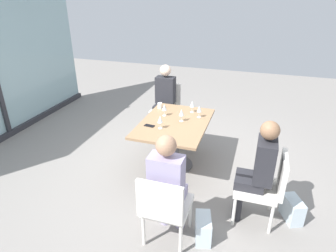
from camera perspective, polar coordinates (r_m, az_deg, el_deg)
The scene contains 18 objects.
ground_plane at distance 4.55m, azimuth 1.21°, elevation -7.57°, with size 12.00×12.00×0.00m, color gray.
dining_table_main at distance 4.28m, azimuth 1.27°, elevation -1.31°, with size 1.32×0.94×0.73m.
chair_front_left at distance 3.49m, azimuth 18.55°, elevation -10.74°, with size 0.46×0.50×0.87m.
chair_far_right at distance 5.48m, azimuth -0.32°, elevation 4.20°, with size 0.50×0.46×0.87m.
chair_side_end at distance 3.04m, azimuth -0.64°, elevation -15.26°, with size 0.50×0.46×0.87m.
person_front_left at distance 3.37m, azimuth 17.17°, elevation -7.71°, with size 0.34×0.39×1.26m.
person_far_right at distance 5.31m, azimuth -0.70°, elevation 5.84°, with size 0.39×0.34×1.26m.
person_side_end at distance 3.00m, azimuth 0.02°, elevation -11.01°, with size 0.39×0.34×1.26m.
wine_glass_0 at distance 4.50m, azimuth 4.75°, elevation 4.25°, with size 0.07×0.07×0.18m.
wine_glass_1 at distance 4.32m, azimuth 6.13°, elevation 3.29°, with size 0.07×0.07×0.18m.
wine_glass_2 at distance 4.18m, azimuth 2.65°, elevation 2.60°, with size 0.07×0.07×0.18m.
wine_glass_3 at distance 4.36m, azimuth -0.72°, elevation 3.62°, with size 0.07×0.07×0.18m.
wine_glass_4 at distance 3.95m, azimuth -1.55°, elevation 1.26°, with size 0.07×0.07×0.18m.
coffee_cup at distance 4.67m, azimuth -1.59°, elevation 4.00°, with size 0.08×0.08×0.09m, color white.
cell_phone_on_table at distance 4.09m, azimuth -3.65°, elevation 0.07°, with size 0.07×0.14×0.01m, color black.
handbag_0 at distance 3.82m, azimuth 23.08°, elevation -14.75°, with size 0.30×0.16×0.28m, color silver.
handbag_1 at distance 5.42m, azimuth 3.04°, elevation -0.18°, with size 0.30×0.16×0.28m, color #232328.
handbag_2 at distance 3.34m, azimuth 6.85°, elevation -19.20°, with size 0.30×0.16×0.28m, color silver.
Camera 1 is at (-3.66, -1.09, 2.48)m, focal length 31.22 mm.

